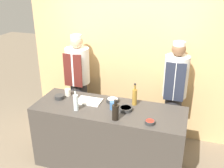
% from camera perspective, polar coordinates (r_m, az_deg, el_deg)
% --- Properties ---
extents(ground_plane, '(14.00, 14.00, 0.00)m').
position_cam_1_polar(ground_plane, '(3.88, -0.66, -16.90)').
color(ground_plane, '#756651').
extents(cabinet_wall, '(3.27, 0.18, 2.40)m').
position_cam_1_polar(cabinet_wall, '(4.20, 3.92, 5.13)').
color(cabinet_wall, tan).
rests_on(cabinet_wall, ground_plane).
extents(counter, '(1.97, 0.69, 0.89)m').
position_cam_1_polar(counter, '(3.61, -0.69, -11.49)').
color(counter, '#3D3833').
rests_on(counter, ground_plane).
extents(sauce_bowl_red, '(0.12, 0.12, 0.04)m').
position_cam_1_polar(sauce_bowl_red, '(3.07, 8.26, -8.19)').
color(sauce_bowl_red, '#2D2D2D').
rests_on(sauce_bowl_red, counter).
extents(sauce_bowl_brown, '(0.17, 0.17, 0.04)m').
position_cam_1_polar(sauce_bowl_brown, '(3.31, 3.02, -5.41)').
color(sauce_bowl_brown, '#2D2D2D').
rests_on(sauce_bowl_brown, counter).
extents(sauce_bowl_yellow, '(0.13, 0.13, 0.05)m').
position_cam_1_polar(sauce_bowl_yellow, '(3.67, -11.38, -2.76)').
color(sauce_bowl_yellow, '#2D2D2D').
rests_on(sauce_bowl_yellow, counter).
extents(sauce_bowl_white, '(0.17, 0.17, 0.05)m').
position_cam_1_polar(sauce_bowl_white, '(3.52, 0.12, -3.51)').
color(sauce_bowl_white, '#2D2D2D').
rests_on(sauce_bowl_white, counter).
extents(cutting_board, '(0.33, 0.22, 0.02)m').
position_cam_1_polar(cutting_board, '(3.54, -5.02, -3.73)').
color(cutting_board, white).
rests_on(cutting_board, counter).
extents(bottle_clear, '(0.06, 0.06, 0.29)m').
position_cam_1_polar(bottle_clear, '(3.31, -7.88, -3.89)').
color(bottle_clear, silver).
rests_on(bottle_clear, counter).
extents(bottle_vinegar, '(0.06, 0.06, 0.30)m').
position_cam_1_polar(bottle_vinegar, '(3.42, 4.94, -2.74)').
color(bottle_vinegar, olive).
rests_on(bottle_vinegar, counter).
extents(bottle_soy, '(0.08, 0.08, 0.26)m').
position_cam_1_polar(bottle_soy, '(3.08, 0.74, -6.09)').
color(bottle_soy, black).
rests_on(bottle_soy, counter).
extents(cup_blue, '(0.08, 0.08, 0.10)m').
position_cam_1_polar(cup_blue, '(3.33, 0.22, -4.68)').
color(cup_blue, '#386093').
rests_on(cup_blue, counter).
extents(cup_cream, '(0.08, 0.08, 0.10)m').
position_cam_1_polar(cup_cream, '(3.74, -9.61, -1.79)').
color(cup_cream, silver).
rests_on(cup_cream, counter).
extents(chef_left, '(0.37, 0.37, 1.63)m').
position_cam_1_polar(chef_left, '(4.24, -7.33, 0.56)').
color(chef_left, '#28282D').
rests_on(chef_left, ground_plane).
extents(chef_right, '(0.34, 0.34, 1.65)m').
position_cam_1_polar(chef_right, '(3.88, 13.39, -1.90)').
color(chef_right, '#28282D').
rests_on(chef_right, ground_plane).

